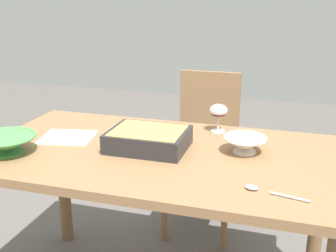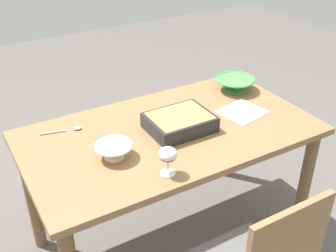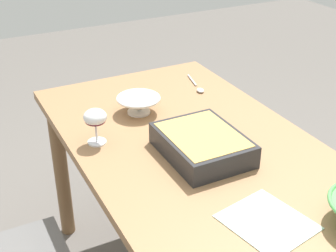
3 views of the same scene
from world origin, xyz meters
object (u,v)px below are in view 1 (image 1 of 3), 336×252
object	(u,v)px
mixing_bowl	(245,143)
napkin	(68,137)
dining_table	(158,175)
small_bowl	(7,143)
serving_spoon	(263,190)
chair	(205,146)
casserole_dish	(148,138)
wine_glass	(219,112)

from	to	relation	value
mixing_bowl	napkin	bearing A→B (deg)	-176.77
dining_table	small_bowl	distance (m)	0.62
serving_spoon	chair	bearing A→B (deg)	111.29
chair	serving_spoon	bearing A→B (deg)	-68.71
chair	casserole_dish	distance (m)	0.82
napkin	chair	bearing A→B (deg)	56.88
small_bowl	wine_glass	bearing A→B (deg)	33.95
dining_table	casserole_dish	world-z (taller)	casserole_dish
chair	casserole_dish	world-z (taller)	chair
dining_table	casserole_dish	xyz separation A→B (m)	(-0.05, 0.02, 0.15)
mixing_bowl	serving_spoon	xyz separation A→B (m)	(0.10, -0.33, -0.03)
casserole_dish	napkin	distance (m)	0.39
casserole_dish	serving_spoon	size ratio (longest dim) A/B	1.54
casserole_dish	wine_glass	bearing A→B (deg)	50.83
dining_table	mixing_bowl	world-z (taller)	mixing_bowl
casserole_dish	small_bowl	bearing A→B (deg)	-157.22
wine_glass	serving_spoon	size ratio (longest dim) A/B	0.64
chair	small_bowl	xyz separation A→B (m)	(-0.61, -0.97, 0.30)
napkin	casserole_dish	bearing A→B (deg)	-2.91
wine_glass	small_bowl	xyz separation A→B (m)	(-0.76, -0.51, -0.05)
dining_table	small_bowl	world-z (taller)	small_bowl
small_bowl	dining_table	bearing A→B (deg)	19.71
dining_table	wine_glass	distance (m)	0.42
small_bowl	mixing_bowl	bearing A→B (deg)	17.28
dining_table	napkin	xyz separation A→B (m)	(-0.44, 0.04, 0.11)
casserole_dish	napkin	world-z (taller)	casserole_dish
casserole_dish	small_bowl	distance (m)	0.57
casserole_dish	chair	bearing A→B (deg)	83.28
serving_spoon	mixing_bowl	bearing A→B (deg)	106.58
wine_glass	casserole_dish	xyz separation A→B (m)	(-0.24, -0.29, -0.05)
casserole_dish	small_bowl	world-z (taller)	casserole_dish
small_bowl	napkin	distance (m)	0.28
chair	mixing_bowl	size ratio (longest dim) A/B	5.33
casserole_dish	serving_spoon	xyz separation A→B (m)	(0.49, -0.27, -0.04)
dining_table	chair	world-z (taller)	chair
napkin	dining_table	bearing A→B (deg)	-4.67
wine_glass	small_bowl	distance (m)	0.92
wine_glass	mixing_bowl	distance (m)	0.28
serving_spoon	napkin	distance (m)	0.92
casserole_dish	mixing_bowl	size ratio (longest dim) A/B	1.81
dining_table	mixing_bowl	size ratio (longest dim) A/B	8.42
mixing_bowl	serving_spoon	bearing A→B (deg)	-73.42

